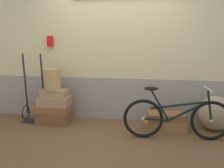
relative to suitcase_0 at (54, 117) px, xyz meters
The scene contains 12 objects.
ground 1.16m from the suitcase_0, 18.56° to the right, with size 10.24×5.20×0.06m, color brown.
station_building 1.75m from the suitcase_0, 23.39° to the left, with size 8.24×0.74×2.75m.
suitcase_0 is the anchor object (origin of this frame).
suitcase_1 0.17m from the suitcase_0, 147.90° to the right, with size 0.63×0.34×0.12m, color brown.
suitcase_2 0.30m from the suitcase_0, 67.96° to the left, with size 0.56×0.35×0.16m, color #937051.
suitcase_3 0.45m from the suitcase_0, 72.22° to the left, with size 0.47×0.27×0.13m, color #9E754C.
suitcase_4 1.99m from the suitcase_0, ahead, with size 0.70×0.39×0.17m, color olive.
suitcase_5 2.00m from the suitcase_0, ahead, with size 0.61×0.36×0.13m, color brown.
wicker_basket 0.70m from the suitcase_0, 98.77° to the left, with size 0.29×0.29×0.38m, color #A8844C.
luggage_trolley 0.47m from the suitcase_0, 167.04° to the left, with size 0.43×0.36×1.26m.
burlap_sack 2.81m from the suitcase_0, ahead, with size 0.55×0.46×0.59m, color #9E8966.
bicycle 2.18m from the suitcase_0, 10.34° to the right, with size 1.63×0.46×0.82m.
Camera 1 is at (0.63, -3.73, 1.55)m, focal length 39.54 mm.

